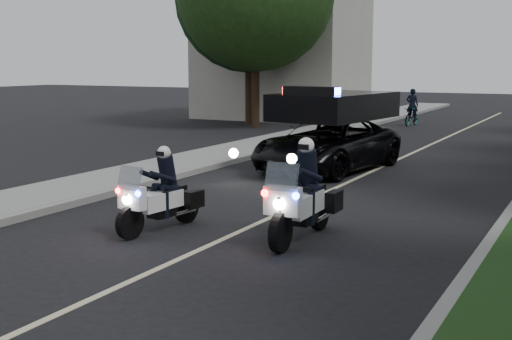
% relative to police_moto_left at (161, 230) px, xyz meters
% --- Properties ---
extents(ground, '(120.00, 120.00, 0.00)m').
position_rel_police_moto_left_xyz_m(ground, '(1.30, -2.63, 0.00)').
color(ground, black).
rests_on(ground, ground).
extents(curb_left, '(0.20, 60.00, 0.15)m').
position_rel_police_moto_left_xyz_m(curb_left, '(-2.80, 7.37, 0.07)').
color(curb_left, gray).
rests_on(curb_left, ground).
extents(sidewalk_left, '(2.00, 60.00, 0.16)m').
position_rel_police_moto_left_xyz_m(sidewalk_left, '(-3.90, 7.37, 0.08)').
color(sidewalk_left, gray).
rests_on(sidewalk_left, ground).
extents(building_far, '(8.00, 6.00, 7.00)m').
position_rel_police_moto_left_xyz_m(building_far, '(-8.70, 23.37, 3.50)').
color(building_far, '#A8A396').
rests_on(building_far, ground).
extents(lane_marking, '(0.12, 50.00, 0.01)m').
position_rel_police_moto_left_xyz_m(lane_marking, '(1.30, 7.37, 0.00)').
color(lane_marking, '#BFB78C').
rests_on(lane_marking, ground).
extents(police_moto_left, '(0.84, 1.84, 1.51)m').
position_rel_police_moto_left_xyz_m(police_moto_left, '(0.00, 0.00, 0.00)').
color(police_moto_left, white).
rests_on(police_moto_left, ground).
extents(police_moto_right, '(0.75, 2.05, 1.73)m').
position_rel_police_moto_left_xyz_m(police_moto_right, '(2.49, 0.57, 0.00)').
color(police_moto_right, silver).
rests_on(police_moto_right, ground).
extents(police_suv, '(3.03, 5.42, 2.51)m').
position_rel_police_moto_left_xyz_m(police_suv, '(0.15, 7.67, 0.00)').
color(police_suv, black).
rests_on(police_suv, ground).
extents(bicycle, '(0.69, 1.64, 0.84)m').
position_rel_police_moto_left_xyz_m(bicycle, '(-1.26, 21.96, 0.00)').
color(bicycle, black).
rests_on(bicycle, ground).
extents(cyclist, '(0.57, 0.39, 1.54)m').
position_rel_police_moto_left_xyz_m(cyclist, '(-1.26, 21.96, 0.00)').
color(cyclist, black).
rests_on(cyclist, ground).
extents(tree_left_near, '(8.70, 8.70, 11.70)m').
position_rel_police_moto_left_xyz_m(tree_left_near, '(-7.24, 17.51, 0.00)').
color(tree_left_near, '#214416').
rests_on(tree_left_near, ground).
extents(tree_left_far, '(8.22, 8.22, 11.41)m').
position_rel_police_moto_left_xyz_m(tree_left_far, '(-8.18, 18.65, 0.00)').
color(tree_left_far, '#113310').
rests_on(tree_left_far, ground).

